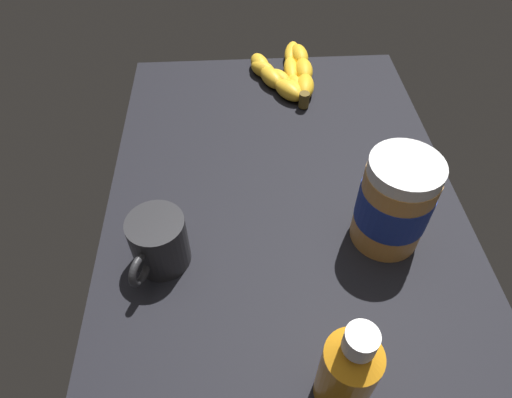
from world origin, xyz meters
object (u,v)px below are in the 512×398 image
at_px(coffee_mug, 159,242).
at_px(banana_bunch, 288,74).
at_px(honey_bottle, 349,370).
at_px(peanut_butter_jar, 394,203).

bearing_deg(coffee_mug, banana_bunch, 152.54).
distance_m(honey_bottle, coffee_mug, 0.29).
bearing_deg(banana_bunch, peanut_butter_jar, 13.65).
xyz_separation_m(banana_bunch, peanut_butter_jar, (0.41, 0.10, 0.06)).
height_order(peanut_butter_jar, honey_bottle, honey_bottle).
xyz_separation_m(peanut_butter_jar, honey_bottle, (0.22, -0.11, -0.01)).
relative_size(peanut_butter_jar, honey_bottle, 0.98).
bearing_deg(banana_bunch, honey_bottle, -0.63).
bearing_deg(peanut_butter_jar, banana_bunch, -166.35).
height_order(honey_bottle, coffee_mug, honey_bottle).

